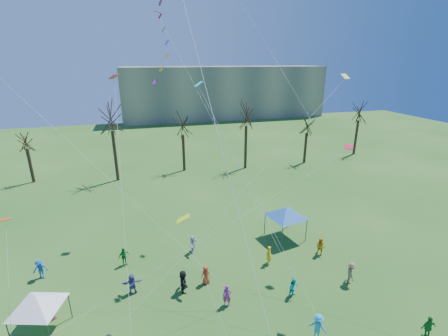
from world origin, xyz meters
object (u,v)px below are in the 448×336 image
object	(u,v)px
canopy_tent_blue	(286,212)
big_box_kite	(172,14)
distant_building	(224,92)
canopy_tent_white	(37,302)

from	to	relation	value
canopy_tent_blue	big_box_kite	bearing A→B (deg)	-150.30
distant_building	big_box_kite	size ratio (longest dim) A/B	2.39
canopy_tent_white	canopy_tent_blue	size ratio (longest dim) A/B	0.84
big_box_kite	canopy_tent_white	distance (m)	19.18
distant_building	big_box_kite	bearing A→B (deg)	-107.71
distant_building	canopy_tent_blue	bearing A→B (deg)	-100.69
distant_building	big_box_kite	distance (m)	79.46
distant_building	canopy_tent_white	world-z (taller)	distant_building
distant_building	canopy_tent_white	xyz separation A→B (m)	(-33.27, -74.93, -5.06)
canopy_tent_white	canopy_tent_blue	bearing A→B (deg)	17.23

